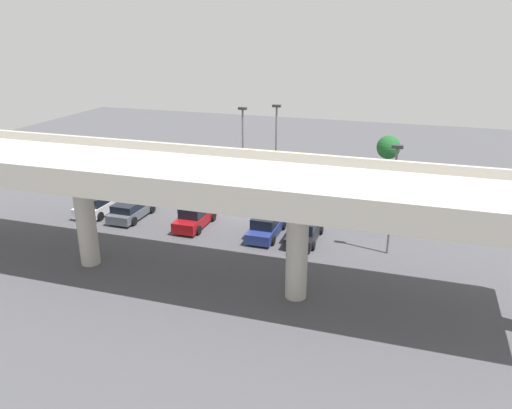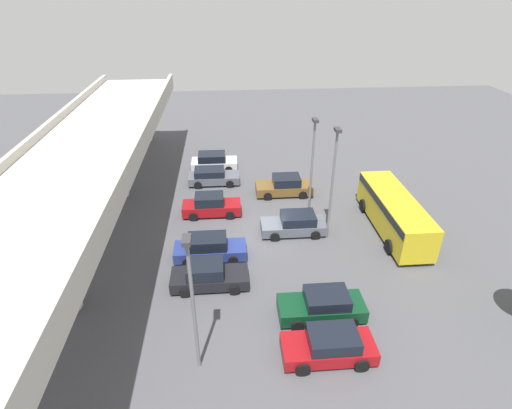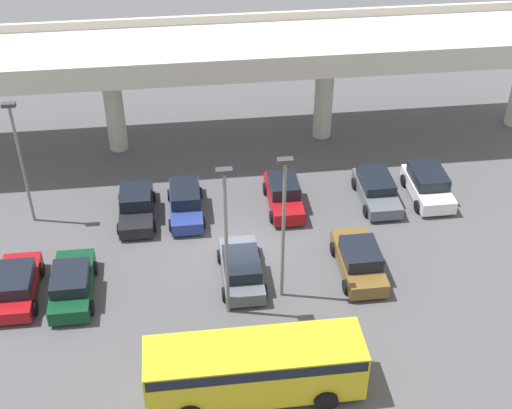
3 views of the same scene
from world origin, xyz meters
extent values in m
plane|color=#4C4C51|center=(0.00, 0.00, 0.00)|extent=(85.63, 85.63, 0.00)
cube|color=#BCB7AD|center=(0.00, 11.88, 6.30)|extent=(39.96, 7.16, 0.90)
cube|color=#BCB7AD|center=(0.00, 8.45, 7.03)|extent=(39.96, 0.30, 0.55)
cube|color=#BCB7AD|center=(0.00, 15.31, 7.03)|extent=(39.96, 0.30, 0.55)
cylinder|color=#BCB7AD|center=(-6.66, 11.88, 2.93)|extent=(1.19, 1.19, 5.85)
cylinder|color=#BCB7AD|center=(6.66, 11.88, 2.93)|extent=(1.19, 1.19, 5.85)
cube|color=maroon|center=(-11.07, -1.58, 0.53)|extent=(1.86, 4.47, 0.67)
cube|color=black|center=(-11.07, -1.77, 1.19)|extent=(1.71, 2.37, 0.65)
cylinder|color=black|center=(-12.02, -0.20, 0.35)|extent=(0.22, 0.71, 0.71)
cylinder|color=black|center=(-10.12, -0.20, 0.35)|extent=(0.22, 0.71, 0.71)
cylinder|color=black|center=(-12.02, -2.97, 0.35)|extent=(0.22, 0.71, 0.71)
cylinder|color=black|center=(-10.12, -2.97, 0.35)|extent=(0.22, 0.71, 0.71)
cube|color=#0C381E|center=(-8.41, -1.84, 0.57)|extent=(1.88, 4.62, 0.75)
cube|color=black|center=(-8.41, -2.09, 1.25)|extent=(1.73, 2.30, 0.62)
cylinder|color=black|center=(-9.37, -0.41, 0.35)|extent=(0.22, 0.69, 0.69)
cylinder|color=black|center=(-7.45, -0.41, 0.35)|extent=(0.22, 0.69, 0.69)
cylinder|color=black|center=(-9.37, -3.27, 0.35)|extent=(0.22, 0.69, 0.69)
cylinder|color=black|center=(-7.45, -3.27, 0.35)|extent=(0.22, 0.69, 0.69)
cube|color=black|center=(-5.41, 4.19, 0.51)|extent=(1.83, 4.58, 0.68)
cube|color=black|center=(-5.41, 4.44, 1.23)|extent=(1.68, 2.14, 0.75)
cylinder|color=black|center=(-4.47, 2.77, 0.31)|extent=(0.22, 0.62, 0.62)
cylinder|color=black|center=(-6.34, 2.77, 0.31)|extent=(0.22, 0.62, 0.62)
cylinder|color=black|center=(-4.47, 5.61, 0.31)|extent=(0.22, 0.62, 0.62)
cylinder|color=black|center=(-6.34, 5.61, 0.31)|extent=(0.22, 0.62, 0.62)
cube|color=navy|center=(-2.66, 4.22, 0.53)|extent=(1.73, 4.68, 0.70)
cube|color=black|center=(-2.66, 4.39, 1.25)|extent=(1.60, 2.49, 0.74)
cylinder|color=black|center=(-1.77, 2.77, 0.32)|extent=(0.22, 0.64, 0.64)
cylinder|color=black|center=(-3.55, 2.77, 0.32)|extent=(0.22, 0.64, 0.64)
cylinder|color=black|center=(-1.77, 5.67, 0.32)|extent=(0.22, 0.64, 0.64)
cylinder|color=black|center=(-3.55, 5.67, 0.32)|extent=(0.22, 0.64, 0.64)
cube|color=#515660|center=(-0.15, -1.66, 0.52)|extent=(1.91, 4.63, 0.68)
cube|color=black|center=(-0.15, -1.98, 1.19)|extent=(1.76, 2.40, 0.66)
cylinder|color=black|center=(-1.13, -0.22, 0.33)|extent=(0.22, 0.66, 0.66)
cylinder|color=black|center=(0.83, -0.22, 0.33)|extent=(0.22, 0.66, 0.66)
cylinder|color=black|center=(-1.13, -3.09, 0.33)|extent=(0.22, 0.66, 0.66)
cylinder|color=black|center=(0.83, -3.09, 0.33)|extent=(0.22, 0.66, 0.66)
cube|color=maroon|center=(2.92, 4.22, 0.57)|extent=(1.72, 4.47, 0.77)
cube|color=black|center=(2.92, 4.37, 1.31)|extent=(1.59, 2.17, 0.72)
cylinder|color=black|center=(3.80, 2.83, 0.33)|extent=(0.22, 0.67, 0.67)
cylinder|color=black|center=(2.03, 2.83, 0.33)|extent=(0.22, 0.67, 0.67)
cylinder|color=black|center=(3.80, 5.61, 0.33)|extent=(0.22, 0.67, 0.67)
cylinder|color=black|center=(2.03, 5.61, 0.33)|extent=(0.22, 0.67, 0.67)
cube|color=brown|center=(5.81, -1.82, 0.56)|extent=(1.93, 4.74, 0.74)
cube|color=black|center=(5.81, -2.02, 1.28)|extent=(1.77, 2.25, 0.72)
cylinder|color=black|center=(4.82, -0.35, 0.34)|extent=(0.22, 0.68, 0.68)
cylinder|color=black|center=(6.79, -0.35, 0.34)|extent=(0.22, 0.68, 0.68)
cylinder|color=black|center=(4.82, -3.29, 0.34)|extent=(0.22, 0.68, 0.68)
cylinder|color=black|center=(6.79, -3.29, 0.34)|extent=(0.22, 0.68, 0.68)
cube|color=#515660|center=(8.33, 4.12, 0.52)|extent=(1.88, 4.50, 0.66)
cube|color=black|center=(8.33, 4.49, 1.13)|extent=(1.73, 2.60, 0.57)
cylinder|color=black|center=(9.29, 2.72, 0.34)|extent=(0.22, 0.67, 0.67)
cylinder|color=black|center=(7.36, 2.72, 0.34)|extent=(0.22, 0.67, 0.67)
cylinder|color=black|center=(9.29, 5.51, 0.34)|extent=(0.22, 0.67, 0.67)
cylinder|color=black|center=(7.36, 5.51, 0.34)|extent=(0.22, 0.67, 0.67)
cube|color=silver|center=(11.36, 4.11, 0.57)|extent=(1.98, 4.31, 0.76)
cube|color=black|center=(11.36, 4.33, 1.29)|extent=(1.82, 2.53, 0.68)
cylinder|color=black|center=(12.38, 2.77, 0.35)|extent=(0.22, 0.70, 0.70)
cylinder|color=black|center=(10.35, 2.77, 0.35)|extent=(0.22, 0.70, 0.70)
cylinder|color=black|center=(12.38, 5.44, 0.35)|extent=(0.22, 0.70, 0.70)
cylinder|color=black|center=(10.35, 5.44, 0.35)|extent=(0.22, 0.70, 0.70)
cube|color=gold|center=(-0.35, -8.86, 1.46)|extent=(8.95, 2.43, 2.36)
cube|color=black|center=(-0.35, -8.86, 2.30)|extent=(8.77, 2.48, 0.52)
cylinder|color=black|center=(2.42, -7.62, 0.50)|extent=(1.00, 0.29, 1.00)
cylinder|color=black|center=(2.42, -10.10, 0.50)|extent=(1.00, 0.29, 1.00)
cylinder|color=black|center=(-3.12, -7.62, 0.50)|extent=(1.00, 0.29, 1.00)
cylinder|color=black|center=(-3.12, -10.10, 0.50)|extent=(1.00, 0.29, 1.00)
cylinder|color=slate|center=(-1.01, -3.94, 3.93)|extent=(0.16, 0.16, 7.85)
cube|color=#333338|center=(-1.01, -3.94, 7.95)|extent=(0.70, 0.35, 0.20)
cylinder|color=slate|center=(-11.12, 4.59, 3.55)|extent=(0.16, 0.16, 7.10)
cube|color=#333338|center=(-11.12, 4.59, 7.20)|extent=(0.70, 0.35, 0.20)
cylinder|color=slate|center=(1.67, -3.13, 3.82)|extent=(0.16, 0.16, 7.64)
cube|color=#333338|center=(1.67, -3.13, 7.74)|extent=(0.70, 0.35, 0.20)
cylinder|color=brown|center=(-9.77, -12.74, 1.08)|extent=(0.24, 0.24, 2.16)
sphere|color=#1E5B28|center=(-9.77, -12.74, 3.13)|extent=(2.27, 2.27, 2.27)
camera|label=1|loc=(-12.06, 35.74, 14.30)|focal=35.00mm
camera|label=2|loc=(-24.02, 2.92, 15.98)|focal=28.00mm
camera|label=3|loc=(-2.72, -28.50, 23.91)|focal=50.00mm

